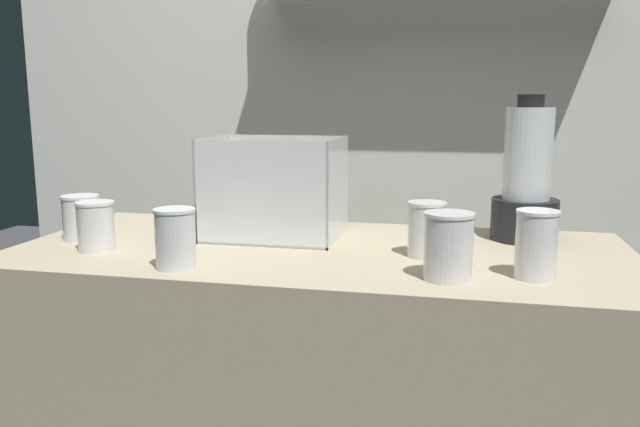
# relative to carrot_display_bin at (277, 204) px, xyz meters

# --- Properties ---
(back_wall_unit) EXTENTS (2.60, 0.24, 2.50)m
(back_wall_unit) POSITION_rel_carrot_display_bin_xyz_m (0.14, 0.67, 0.28)
(back_wall_unit) COLOR silver
(back_wall_unit) RESTS_ON ground_plane
(carrot_display_bin) EXTENTS (0.32, 0.24, 0.24)m
(carrot_display_bin) POSITION_rel_carrot_display_bin_xyz_m (0.00, 0.00, 0.00)
(carrot_display_bin) COLOR white
(carrot_display_bin) RESTS_ON counter
(blender_pitcher) EXTENTS (0.16, 0.16, 0.35)m
(blender_pitcher) POSITION_rel_carrot_display_bin_xyz_m (0.60, 0.09, 0.06)
(blender_pitcher) COLOR black
(blender_pitcher) RESTS_ON counter
(juice_cup_mango_far_left) EXTENTS (0.09, 0.09, 0.11)m
(juice_cup_mango_far_left) POSITION_rel_carrot_display_bin_xyz_m (-0.45, -0.14, -0.03)
(juice_cup_mango_far_left) COLOR white
(juice_cup_mango_far_left) RESTS_ON counter
(juice_cup_beet_left) EXTENTS (0.08, 0.08, 0.11)m
(juice_cup_beet_left) POSITION_rel_carrot_display_bin_xyz_m (-0.35, -0.23, -0.03)
(juice_cup_beet_left) COLOR white
(juice_cup_beet_left) RESTS_ON counter
(juice_cup_beet_middle) EXTENTS (0.08, 0.08, 0.12)m
(juice_cup_beet_middle) POSITION_rel_carrot_display_bin_xyz_m (-0.11, -0.34, -0.03)
(juice_cup_beet_middle) COLOR white
(juice_cup_beet_middle) RESTS_ON counter
(juice_cup_beet_right) EXTENTS (0.08, 0.08, 0.12)m
(juice_cup_beet_right) POSITION_rel_carrot_display_bin_xyz_m (0.37, -0.13, -0.03)
(juice_cup_beet_right) COLOR white
(juice_cup_beet_right) RESTS_ON counter
(juice_cup_pomegranate_far_right) EXTENTS (0.09, 0.09, 0.13)m
(juice_cup_pomegranate_far_right) POSITION_rel_carrot_display_bin_xyz_m (0.42, -0.30, -0.02)
(juice_cup_pomegranate_far_right) COLOR white
(juice_cup_pomegranate_far_right) RESTS_ON counter
(juice_cup_mango_rightmost) EXTENTS (0.08, 0.08, 0.13)m
(juice_cup_mango_rightmost) POSITION_rel_carrot_display_bin_xyz_m (0.58, -0.26, -0.02)
(juice_cup_mango_rightmost) COLOR white
(juice_cup_mango_rightmost) RESTS_ON counter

